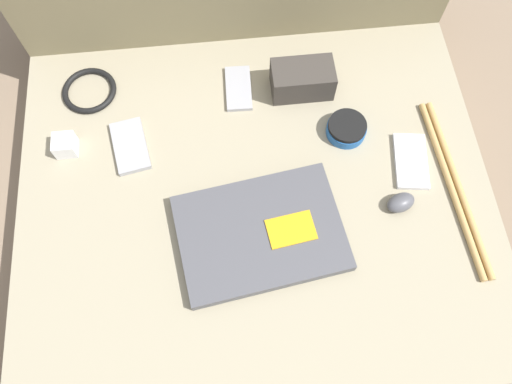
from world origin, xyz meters
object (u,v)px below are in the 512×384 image
Objects in this scene: laptop at (262,233)px; charger_brick at (65,145)px; speaker_puck at (347,129)px; phone_silver at (238,88)px; phone_small at (130,146)px; camera_pouch at (302,80)px; phone_black at (411,161)px; computer_mouse at (401,203)px.

laptop is 7.66× the size of charger_brick.
laptop is 0.29m from speaker_puck.
charger_brick reaches higher than phone_silver.
phone_small is 0.99× the size of camera_pouch.
phone_silver is (-0.01, 0.34, -0.01)m from laptop.
phone_black is 1.00× the size of camera_pouch.
camera_pouch is at bearing 123.35° from speaker_puck.
phone_silver is 0.39m from charger_brick.
speaker_puck reaches higher than phone_small.
phone_silver is 0.86× the size of camera_pouch.
phone_black is at bearing -19.58° from phone_small.
computer_mouse is at bearing -107.83° from phone_black.
phone_silver is at bearing 174.69° from camera_pouch.
speaker_puck is 0.63× the size of phone_small.
phone_black is (0.04, 0.09, -0.01)m from computer_mouse.
charger_brick reaches higher than phone_small.
laptop is 0.45m from charger_brick.
speaker_puck is 0.15m from phone_black.
charger_brick is (-0.13, 0.01, 0.01)m from phone_small.
charger_brick is at bearing -168.91° from camera_pouch.
computer_mouse is at bearing -29.63° from phone_small.
phone_black is 1.00× the size of phone_small.
phone_silver is 2.59× the size of charger_brick.
phone_black is at bearing 13.22° from laptop.
phone_silver is 0.87× the size of phone_small.
phone_black is 0.72m from charger_brick.
camera_pouch is (-0.16, 0.30, 0.02)m from computer_mouse.
phone_silver is at bearing 148.59° from speaker_puck.
computer_mouse is 0.69m from charger_brick.
charger_brick is at bearing -161.03° from phone_silver.
laptop is 0.34m from phone_small.
computer_mouse reaches higher than phone_black.
computer_mouse is at bearing -66.64° from speaker_puck.
speaker_puck is at bearing 38.14° from laptop.
phone_small reaches higher than phone_silver.
phone_silver is (-0.22, 0.13, -0.01)m from speaker_puck.
camera_pouch reaches higher than computer_mouse.
phone_small is at bearing -163.99° from camera_pouch.
speaker_puck is 0.73× the size of phone_silver.
charger_brick is at bearing 178.04° from speaker_puck.
laptop reaches higher than phone_silver.
laptop is at bearing -30.97° from charger_brick.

